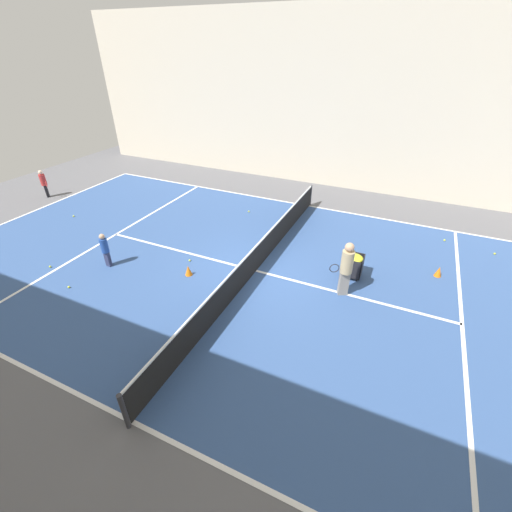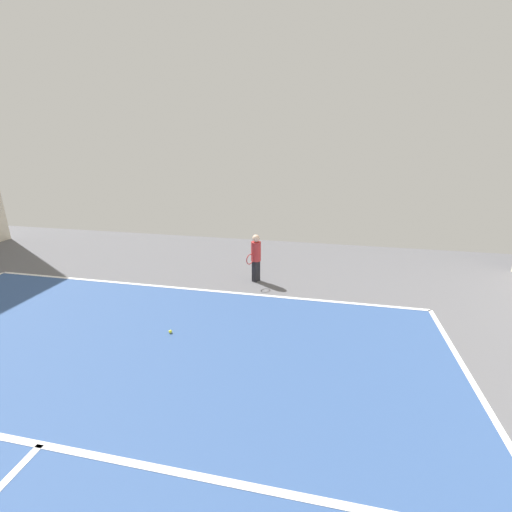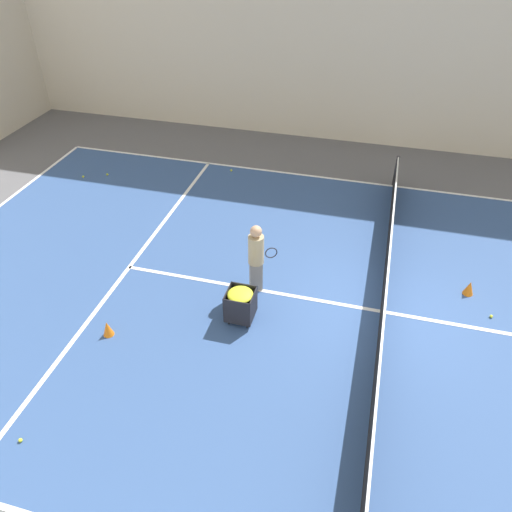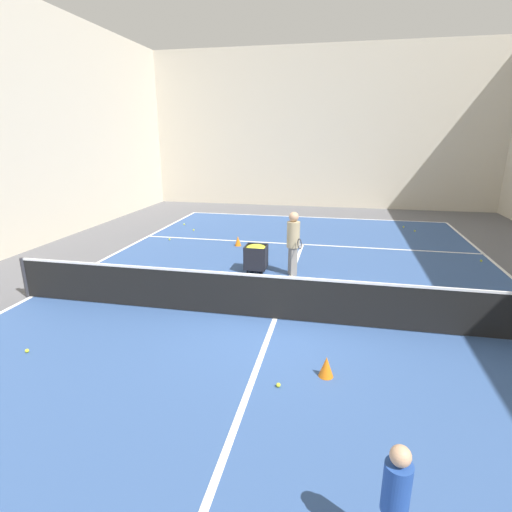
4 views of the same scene
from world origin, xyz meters
name	(u,v)px [view 2 (image 2 of 4)]	position (x,y,z in m)	size (l,w,h in m)	color
line_baseline_near	(190,289)	(0.00, -11.03, 0.01)	(11.70, 0.10, 0.00)	white
line_service_near	(41,445)	(0.00, -6.07, 0.01)	(11.70, 0.10, 0.00)	white
player_near_baseline	(256,255)	(-1.58, -11.92, 0.76)	(0.36, 0.61, 1.33)	black
tennis_ball_1	(170,332)	(-0.45, -8.90, 0.04)	(0.07, 0.07, 0.07)	yellow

